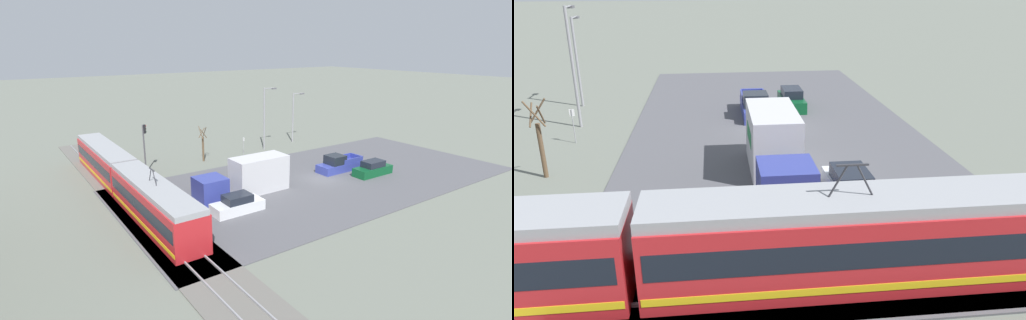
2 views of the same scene
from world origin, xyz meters
The scene contains 12 objects.
ground_plane centered at (0.00, 0.00, 0.00)m, with size 320.00×320.00×0.00m, color #60665B.
road_surface centered at (0.00, 0.00, 0.04)m, with size 19.43×41.35×0.08m.
rail_bed centered at (0.00, 18.28, 0.05)m, with size 61.07×4.40×0.22m.
light_rail_tram centered at (6.83, 18.28, 1.68)m, with size 28.36×2.72×4.42m.
box_truck centered at (0.98, 8.64, 1.63)m, with size 2.56×9.29×3.36m.
pickup_truck centered at (1.05, -3.55, 0.79)m, with size 1.93×5.56×1.87m.
sedan_car_0 centered at (-2.23, 11.81, 0.71)m, with size 1.86×4.48×1.54m.
sedan_car_1 centered at (-2.06, -5.47, 0.73)m, with size 1.72×4.60×1.58m.
street_tree centered at (13.19, 7.08, 1.94)m, with size 1.02×0.85×4.27m.
street_lamp_near_crossing centered at (13.53, -2.41, 4.75)m, with size 0.36×1.95×8.25m.
street_lamp_mid_block centered at (14.76, -8.37, 4.13)m, with size 0.36×1.95×7.06m.
no_parking_sign centered at (13.02, 1.40, 1.36)m, with size 0.32×0.08×2.22m.
Camera 2 is at (4.02, 32.97, 10.41)m, focal length 35.00 mm.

